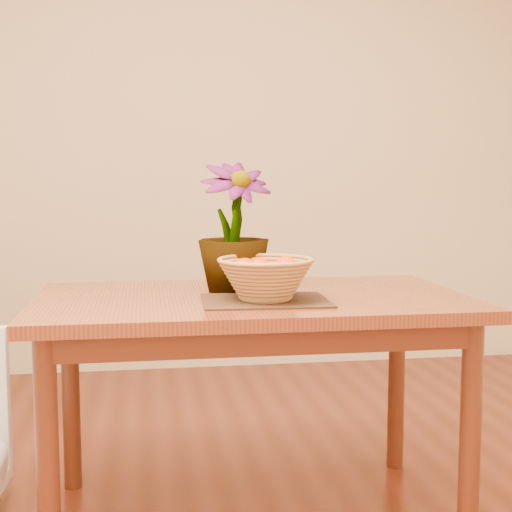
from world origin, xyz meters
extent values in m
cube|color=#FFE6C2|center=(0.00, 2.25, 1.35)|extent=(4.00, 0.02, 2.70)
cube|color=maroon|center=(0.00, 0.30, 0.73)|extent=(1.40, 0.80, 0.04)
cube|color=#4B2011|center=(0.00, 0.30, 0.67)|extent=(1.28, 0.68, 0.08)
cylinder|color=#4B2011|center=(-0.62, -0.02, 0.35)|extent=(0.06, 0.06, 0.71)
cylinder|color=#4B2011|center=(0.62, -0.02, 0.35)|extent=(0.06, 0.06, 0.71)
cylinder|color=#4B2011|center=(-0.62, 0.62, 0.35)|extent=(0.06, 0.06, 0.71)
cylinder|color=#4B2011|center=(0.62, 0.62, 0.35)|extent=(0.06, 0.06, 0.71)
cube|color=#392214|center=(0.02, 0.18, 0.75)|extent=(0.40, 0.31, 0.01)
cylinder|color=#AA7047|center=(0.02, 0.18, 0.76)|extent=(0.15, 0.15, 0.01)
sphere|color=#FE3A04|center=(0.02, 0.18, 0.84)|extent=(0.07, 0.07, 0.07)
sphere|color=#FE3A04|center=(0.09, 0.19, 0.85)|extent=(0.08, 0.08, 0.08)
sphere|color=#FE3A04|center=(0.01, 0.24, 0.84)|extent=(0.07, 0.07, 0.07)
sphere|color=#FE3A04|center=(-0.04, 0.16, 0.85)|extent=(0.08, 0.08, 0.08)
sphere|color=#FE3A04|center=(0.04, 0.11, 0.84)|extent=(0.07, 0.07, 0.07)
imported|color=#1B3F12|center=(-0.05, 0.40, 0.97)|extent=(0.30, 0.30, 0.44)
camera|label=1|loc=(-0.35, -1.98, 1.12)|focal=50.00mm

